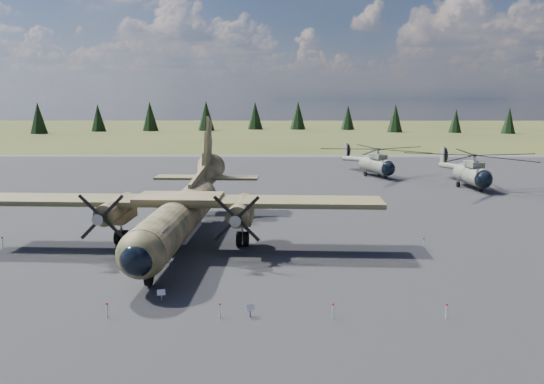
{
  "coord_description": "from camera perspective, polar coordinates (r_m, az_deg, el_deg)",
  "views": [
    {
      "loc": [
        4.98,
        -40.06,
        11.49
      ],
      "look_at": [
        4.65,
        2.0,
        4.1
      ],
      "focal_mm": 35.0,
      "sensor_mm": 36.0,
      "label": 1
    }
  ],
  "objects": [
    {
      "name": "ground",
      "position": [
        41.97,
        -6.41,
        -5.99
      ],
      "size": [
        500.0,
        500.0,
        0.0
      ],
      "primitive_type": "plane",
      "color": "brown",
      "rests_on": "ground"
    },
    {
      "name": "helicopter_mid",
      "position": [
        73.32,
        20.74,
        2.83
      ],
      "size": [
        18.82,
        21.5,
        4.52
      ],
      "rotation": [
        0.0,
        0.0,
        0.06
      ],
      "color": "gray",
      "rests_on": "ground"
    },
    {
      "name": "helicopter_near",
      "position": [
        80.71,
        11.16,
        3.77
      ],
      "size": [
        21.71,
        21.78,
        4.3
      ],
      "rotation": [
        0.0,
        0.0,
        0.35
      ],
      "color": "gray",
      "rests_on": "ground"
    },
    {
      "name": "treeline",
      "position": [
        44.89,
        -11.91,
        1.28
      ],
      "size": [
        338.42,
        338.88,
        10.99
      ],
      "color": "black",
      "rests_on": "ground"
    },
    {
      "name": "apron",
      "position": [
        51.6,
        -5.1,
        -2.95
      ],
      "size": [
        120.0,
        120.0,
        0.04
      ],
      "primitive_type": "cube",
      "color": "#525256",
      "rests_on": "ground"
    },
    {
      "name": "info_placard_left",
      "position": [
        31.56,
        -11.83,
        -10.66
      ],
      "size": [
        0.51,
        0.31,
        0.74
      ],
      "rotation": [
        0.0,
        0.0,
        0.26
      ],
      "color": "gray",
      "rests_on": "ground"
    },
    {
      "name": "barrier_fence",
      "position": [
        41.82,
        -7.07,
        -5.34
      ],
      "size": [
        33.12,
        29.62,
        0.85
      ],
      "color": "silver",
      "rests_on": "ground"
    },
    {
      "name": "transport_plane",
      "position": [
        42.9,
        -9.59,
        -1.62
      ],
      "size": [
        31.43,
        28.56,
        10.37
      ],
      "rotation": [
        0.0,
        0.0,
        -0.04
      ],
      "color": "#384023",
      "rests_on": "ground"
    },
    {
      "name": "info_placard_right",
      "position": [
        28.96,
        -2.38,
        -12.43
      ],
      "size": [
        0.48,
        0.31,
        0.69
      ],
      "rotation": [
        0.0,
        0.0,
        0.31
      ],
      "color": "gray",
      "rests_on": "ground"
    }
  ]
}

